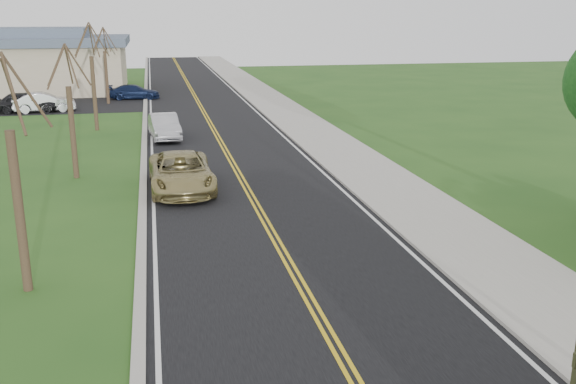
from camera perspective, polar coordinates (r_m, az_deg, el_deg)
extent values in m
cube|color=black|center=(47.06, -7.49, 7.05)|extent=(8.00, 120.00, 0.01)
cube|color=#9E998E|center=(47.54, -2.47, 7.32)|extent=(0.30, 120.00, 0.12)
cube|color=#9E998E|center=(47.86, -0.38, 7.38)|extent=(3.20, 120.00, 0.10)
cube|color=#9E998E|center=(46.92, -12.59, 6.84)|extent=(0.30, 120.00, 0.10)
cylinder|color=#38281C|center=(17.45, -22.77, -1.72)|extent=(0.24, 0.24, 4.20)
cylinder|color=#38281C|center=(16.89, -22.18, 8.34)|extent=(1.01, 0.33, 1.90)
cylinder|color=#38281C|center=(17.46, -23.33, 8.16)|extent=(0.13, 1.29, 1.74)
cylinder|color=#38281C|center=(16.40, -23.22, 8.04)|extent=(0.58, 0.90, 1.90)
cylinder|color=#38281C|center=(29.04, -18.60, 5.00)|extent=(0.24, 0.24, 3.96)
cylinder|color=#38281C|center=(28.76, -18.17, 10.69)|extent=(0.96, 0.32, 1.79)
cylinder|color=#38281C|center=(29.27, -18.89, 10.56)|extent=(0.12, 1.22, 1.65)
cylinder|color=#38281C|center=(28.91, -19.92, 10.56)|extent=(0.93, 0.41, 1.79)
cylinder|color=#38281C|center=(28.30, -19.94, 10.32)|extent=(0.75, 0.99, 1.67)
cylinder|color=#38281C|center=(28.28, -18.67, 10.58)|extent=(0.55, 0.85, 1.80)
cylinder|color=#38281C|center=(40.83, -16.84, 8.35)|extent=(0.24, 0.24, 4.44)
cylinder|color=#38281C|center=(40.67, -16.46, 12.89)|extent=(1.07, 0.35, 2.00)
cylinder|color=#38281C|center=(41.23, -17.07, 12.76)|extent=(0.13, 1.36, 1.84)
cylinder|color=#38281C|center=(40.81, -17.88, 12.79)|extent=(1.03, 0.46, 2.00)
cylinder|color=#38281C|center=(40.12, -17.85, 12.64)|extent=(0.83, 1.10, 1.87)
cylinder|color=#38281C|center=(40.12, -16.84, 12.84)|extent=(0.61, 0.95, 2.01)
cylinder|color=#38281C|center=(52.75, -15.83, 9.75)|extent=(0.24, 0.24, 4.08)
cylinder|color=#38281C|center=(52.65, -15.55, 12.97)|extent=(0.99, 0.33, 1.84)
cylinder|color=#38281C|center=(53.15, -15.99, 12.88)|extent=(0.13, 1.25, 1.69)
cylinder|color=#38281C|center=(52.76, -16.55, 12.90)|extent=(0.95, 0.42, 1.85)
cylinder|color=#38281C|center=(52.12, -16.52, 12.80)|extent=(0.77, 1.02, 1.72)
cylinder|color=#38281C|center=(52.14, -15.80, 12.93)|extent=(0.57, 0.88, 1.85)
cube|color=tan|center=(63.82, -23.49, 10.04)|extent=(20.00, 12.00, 4.20)
cube|color=#475466|center=(63.68, -23.73, 12.18)|extent=(21.00, 13.00, 0.70)
cube|color=#475466|center=(63.66, -23.80, 12.81)|extent=(14.00, 8.00, 0.90)
cube|color=black|center=(53.25, -18.90, 7.34)|extent=(18.00, 10.00, 0.02)
imported|color=#9C8F58|center=(26.18, -9.47, 1.74)|extent=(2.58, 5.40, 1.49)
imported|color=#B0B0B5|center=(37.29, -10.93, 5.74)|extent=(1.87, 4.38, 1.40)
imported|color=black|center=(50.09, -22.23, 7.41)|extent=(4.46, 1.85, 1.51)
imported|color=#ACABB0|center=(49.87, -20.87, 7.46)|extent=(4.48, 2.13, 1.42)
imported|color=#0F1938|center=(55.26, -13.50, 8.64)|extent=(4.20, 1.89, 1.20)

